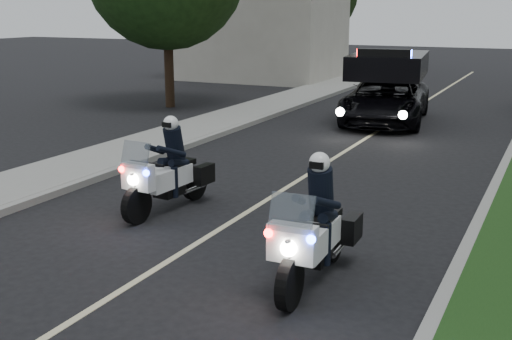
{
  "coord_description": "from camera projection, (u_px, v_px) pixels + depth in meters",
  "views": [
    {
      "loc": [
        5.27,
        -6.21,
        3.81
      ],
      "look_at": [
        0.43,
        3.78,
        1.0
      ],
      "focal_mm": 45.18,
      "sensor_mm": 36.0,
      "label": 1
    }
  ],
  "objects": [
    {
      "name": "ground",
      "position": [
        103.0,
        302.0,
        8.58
      ],
      "size": [
        120.0,
        120.0,
        0.0
      ],
      "primitive_type": "plane",
      "color": "black",
      "rests_on": "ground"
    },
    {
      "name": "curb_right",
      "position": [
        504.0,
        167.0,
        15.56
      ],
      "size": [
        0.2,
        60.0,
        0.15
      ],
      "primitive_type": "cube",
      "color": "gray",
      "rests_on": "ground"
    },
    {
      "name": "curb_left",
      "position": [
        210.0,
        138.0,
        19.02
      ],
      "size": [
        0.2,
        60.0,
        0.15
      ],
      "primitive_type": "cube",
      "color": "gray",
      "rests_on": "ground"
    },
    {
      "name": "sidewalk_left",
      "position": [
        178.0,
        134.0,
        19.49
      ],
      "size": [
        2.0,
        60.0,
        0.16
      ],
      "primitive_type": "cube",
      "color": "gray",
      "rests_on": "ground"
    },
    {
      "name": "building_far",
      "position": [
        261.0,
        13.0,
        34.64
      ],
      "size": [
        8.0,
        6.0,
        7.0
      ],
      "primitive_type": "cube",
      "color": "#A8A396",
      "rests_on": "ground"
    },
    {
      "name": "lane_marking",
      "position": [
        342.0,
        153.0,
        17.31
      ],
      "size": [
        0.12,
        50.0,
        0.01
      ],
      "primitive_type": "cube",
      "color": "#BFB78C",
      "rests_on": "ground"
    },
    {
      "name": "police_moto_left",
      "position": [
        169.0,
        210.0,
        12.45
      ],
      "size": [
        0.93,
        2.21,
        1.84
      ],
      "primitive_type": null,
      "rotation": [
        0.0,
        0.0,
        -0.08
      ],
      "color": "silver",
      "rests_on": "ground"
    },
    {
      "name": "police_moto_right",
      "position": [
        313.0,
        282.0,
        9.21
      ],
      "size": [
        0.84,
        2.23,
        1.88
      ],
      "primitive_type": null,
      "rotation": [
        0.0,
        0.0,
        0.03
      ],
      "color": "white",
      "rests_on": "ground"
    },
    {
      "name": "police_suv",
      "position": [
        385.0,
        122.0,
        21.99
      ],
      "size": [
        3.32,
        5.88,
        2.71
      ],
      "primitive_type": "imported",
      "rotation": [
        0.0,
        0.0,
        0.14
      ],
      "color": "black",
      "rests_on": "ground"
    },
    {
      "name": "bicycle",
      "position": [
        383.0,
        94.0,
        29.06
      ],
      "size": [
        0.81,
        1.79,
        0.91
      ],
      "primitive_type": "imported",
      "rotation": [
        0.0,
        0.0,
        0.12
      ],
      "color": "black",
      "rests_on": "ground"
    },
    {
      "name": "cyclist",
      "position": [
        383.0,
        94.0,
        29.06
      ],
      "size": [
        0.64,
        0.45,
        1.69
      ],
      "primitive_type": "imported",
      "rotation": [
        0.0,
        0.0,
        3.22
      ],
      "color": "black",
      "rests_on": "ground"
    },
    {
      "name": "tree_left_near",
      "position": [
        170.0,
        107.0,
        25.39
      ],
      "size": [
        6.33,
        6.33,
        10.21
      ],
      "primitive_type": null,
      "rotation": [
        0.0,
        0.0,
        0.03
      ],
      "color": "#1B3C14",
      "rests_on": "ground"
    },
    {
      "name": "tree_left_far",
      "position": [
        311.0,
        70.0,
        40.22
      ],
      "size": [
        6.08,
        6.08,
        9.12
      ],
      "primitive_type": null,
      "rotation": [
        0.0,
        0.0,
        0.12
      ],
      "color": "#1B3210",
      "rests_on": "ground"
    }
  ]
}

